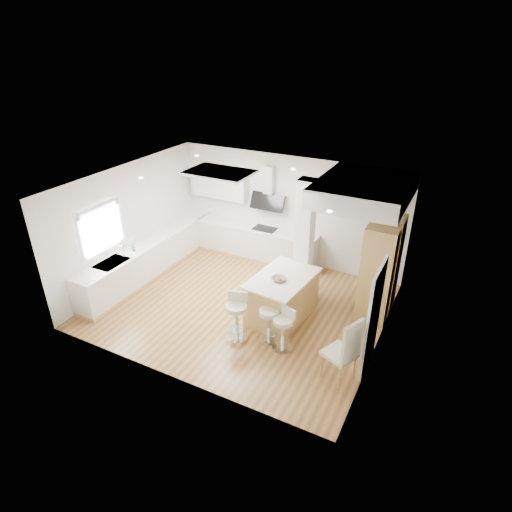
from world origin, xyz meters
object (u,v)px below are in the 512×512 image
Objects in this scene: bar_stool_b at (270,318)px; dining_chair at (346,350)px; bar_stool_c at (284,327)px; bar_stool_a at (237,314)px; peninsula at (282,297)px.

dining_chair is at bearing -13.64° from bar_stool_b.
bar_stool_c is at bearing -15.96° from bar_stool_b.
bar_stool_a is at bearing -159.05° from bar_stool_b.
dining_chair is at bearing -21.79° from bar_stool_a.
dining_chair reaches higher than bar_stool_c.
bar_stool_c is (0.46, -0.95, 0.00)m from peninsula.
peninsula reaches higher than bar_stool_a.
bar_stool_c is at bearing -9.58° from bar_stool_a.
bar_stool_c is at bearing -170.72° from dining_chair.
bar_stool_a is 0.95m from bar_stool_c.
bar_stool_a reaches higher than bar_stool_b.
bar_stool_b is 1.04× the size of bar_stool_c.
peninsula is at bearing 167.27° from dining_chair.
dining_chair is (1.74, -1.27, 0.20)m from peninsula.
peninsula is 1.32× the size of dining_chair.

